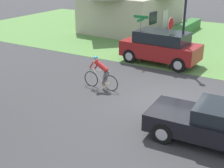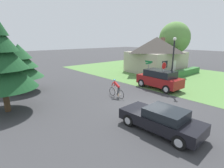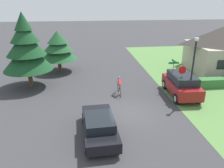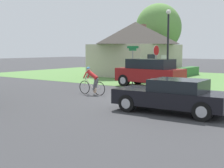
% 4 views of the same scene
% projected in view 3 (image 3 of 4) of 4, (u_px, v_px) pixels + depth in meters
% --- Properties ---
extents(ground_plane, '(140.00, 140.00, 0.00)m').
position_uv_depth(ground_plane, '(127.00, 114.00, 15.29)').
color(ground_plane, '#38383A').
extents(sedan_left_lane, '(2.02, 4.52, 1.34)m').
position_uv_depth(sedan_left_lane, '(99.00, 126.00, 12.58)').
color(sedan_left_lane, black).
rests_on(sedan_left_lane, ground).
extents(cyclist, '(0.44, 1.84, 1.54)m').
position_uv_depth(cyclist, '(119.00, 86.00, 18.14)').
color(cyclist, black).
rests_on(cyclist, ground).
extents(parked_suv_right, '(2.19, 4.52, 1.87)m').
position_uv_depth(parked_suv_right, '(181.00, 84.00, 17.84)').
color(parked_suv_right, maroon).
rests_on(parked_suv_right, ground).
extents(stop_sign, '(0.68, 0.07, 2.77)m').
position_uv_depth(stop_sign, '(182.00, 76.00, 16.84)').
color(stop_sign, gray).
rests_on(stop_sign, ground).
extents(street_lamp, '(0.31, 0.31, 5.08)m').
position_uv_depth(street_lamp, '(193.00, 63.00, 15.95)').
color(street_lamp, black).
rests_on(street_lamp, ground).
extents(street_name_sign, '(0.90, 0.90, 2.72)m').
position_uv_depth(street_name_sign, '(173.00, 70.00, 18.52)').
color(street_name_sign, gray).
rests_on(street_name_sign, ground).
extents(conifer_tall_near, '(4.29, 4.29, 6.57)m').
position_uv_depth(conifer_tall_near, '(26.00, 48.00, 18.76)').
color(conifer_tall_near, '#4C3823').
rests_on(conifer_tall_near, ground).
extents(conifer_tall_far, '(3.93, 3.93, 4.43)m').
position_uv_depth(conifer_tall_far, '(58.00, 47.00, 23.32)').
color(conifer_tall_far, '#4C3823').
rests_on(conifer_tall_far, ground).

